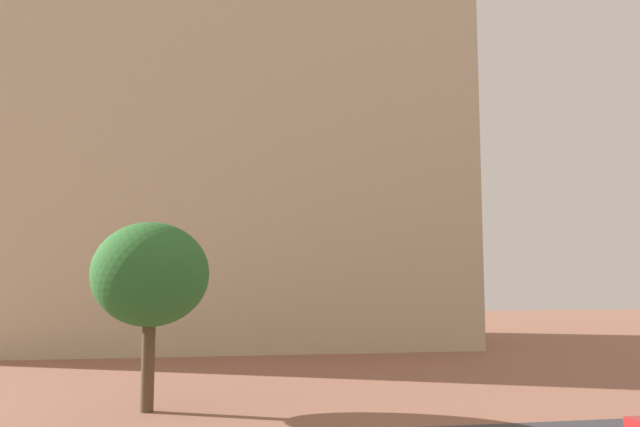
{
  "coord_description": "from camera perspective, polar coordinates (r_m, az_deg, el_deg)",
  "views": [
    {
      "loc": [
        -2.6,
        -2.46,
        3.08
      ],
      "look_at": [
        -0.05,
        11.46,
        4.64
      ],
      "focal_mm": 36.25,
      "sensor_mm": 36.0,
      "label": 1
    }
  ],
  "objects": [
    {
      "name": "landmark_building",
      "position": [
        35.75,
        -8.75,
        5.8
      ],
      "size": [
        24.73,
        13.32,
        33.44
      ],
      "color": "beige",
      "rests_on": "ground_plane"
    },
    {
      "name": "tree_curb_far",
      "position": [
        16.65,
        -14.74,
        -5.28
      ],
      "size": [
        2.89,
        2.89,
        4.64
      ],
      "color": "brown",
      "rests_on": "ground_plane"
    }
  ]
}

